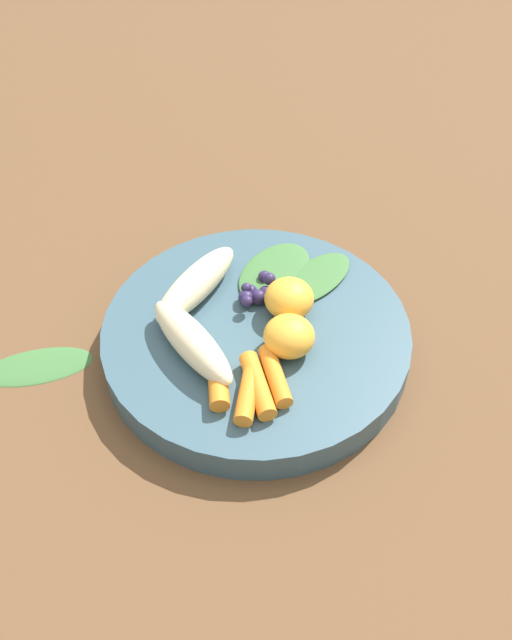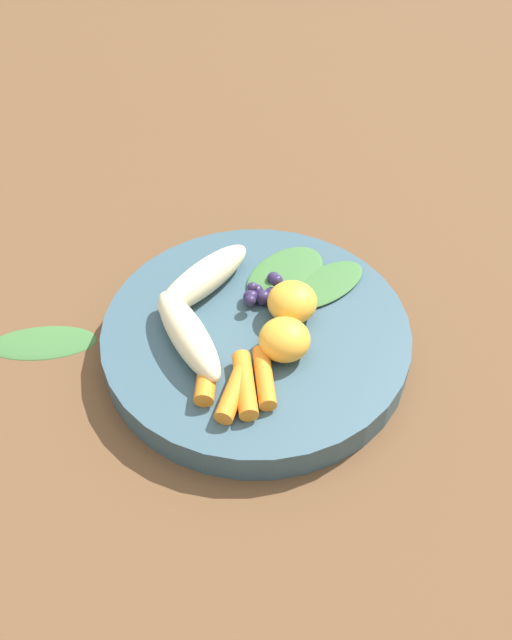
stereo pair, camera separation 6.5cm
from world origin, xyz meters
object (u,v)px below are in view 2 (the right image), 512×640
object	(u,v)px
banana_peeled_left	(188,335)
banana_peeled_right	(204,278)
orange_segment_near	(292,302)
kale_leaf_stray	(42,341)
bowl	(256,339)

from	to	relation	value
banana_peeled_left	banana_peeled_right	size ratio (longest dim) A/B	1.00
orange_segment_near	kale_leaf_stray	size ratio (longest dim) A/B	0.45
banana_peeled_right	bowl	bearing A→B (deg)	86.03
bowl	kale_leaf_stray	world-z (taller)	bowl
banana_peeled_left	orange_segment_near	world-z (taller)	orange_segment_near
orange_segment_near	kale_leaf_stray	world-z (taller)	orange_segment_near
bowl	banana_peeled_left	world-z (taller)	banana_peeled_left
bowl	banana_peeled_left	bearing A→B (deg)	71.77
banana_peeled_right	banana_peeled_left	bearing A→B (deg)	33.04
banana_peeled_left	banana_peeled_right	xyz separation A→B (m)	(0.05, -0.05, 0.00)
bowl	kale_leaf_stray	size ratio (longest dim) A/B	2.78
orange_segment_near	bowl	bearing A→B (deg)	76.24
banana_peeled_left	banana_peeled_right	distance (m)	0.07
banana_peeled_right	kale_leaf_stray	xyz separation A→B (m)	(0.07, 0.15, -0.04)
bowl	orange_segment_near	size ratio (longest dim) A/B	6.20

